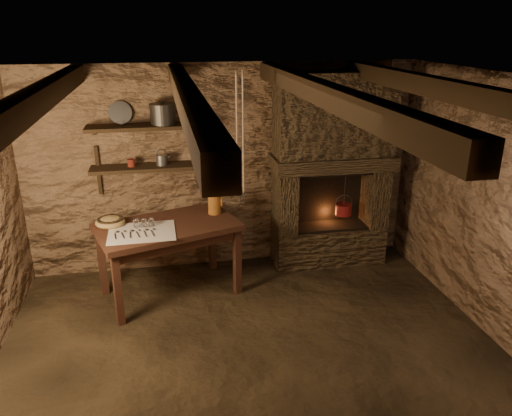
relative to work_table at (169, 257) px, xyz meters
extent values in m
plane|color=black|center=(0.69, -1.32, -0.44)|extent=(4.50, 4.50, 0.00)
cube|color=brown|center=(0.69, 0.68, 0.76)|extent=(4.50, 0.04, 2.40)
cube|color=brown|center=(2.94, -1.32, 0.76)|extent=(0.04, 4.00, 2.40)
cube|color=black|center=(0.69, -1.32, 1.96)|extent=(4.50, 4.00, 0.04)
cube|color=black|center=(-0.81, -1.32, 1.87)|extent=(0.14, 3.95, 0.16)
cube|color=black|center=(0.19, -1.32, 1.87)|extent=(0.14, 3.95, 0.16)
cube|color=black|center=(1.19, -1.32, 1.87)|extent=(0.14, 3.95, 0.16)
cube|color=black|center=(2.19, -1.32, 1.87)|extent=(0.14, 3.95, 0.16)
cube|color=black|center=(-0.16, 0.52, 0.86)|extent=(1.25, 0.30, 0.04)
cube|color=black|center=(-0.16, 0.52, 1.31)|extent=(1.25, 0.30, 0.04)
cube|color=#322619|center=(1.94, 0.44, -0.22)|extent=(1.35, 0.45, 0.45)
cube|color=#322619|center=(1.38, 0.44, 0.38)|extent=(0.23, 0.45, 0.75)
cube|color=#322619|center=(2.50, 0.44, 0.38)|extent=(0.23, 0.45, 0.75)
cube|color=#322619|center=(1.94, 0.41, 0.84)|extent=(1.43, 0.51, 0.16)
cube|color=#322619|center=(1.94, 0.44, 1.39)|extent=(1.35, 0.45, 0.94)
cube|color=black|center=(1.94, 0.64, 0.38)|extent=(0.90, 0.06, 0.75)
cube|color=#351C12|center=(0.00, 0.00, 0.35)|extent=(1.61, 1.21, 0.06)
cube|color=#351C12|center=(0.00, 0.00, 0.25)|extent=(1.46, 1.06, 0.10)
cube|color=white|center=(-0.26, -0.18, 0.38)|extent=(0.66, 0.54, 0.01)
cylinder|color=#94541C|center=(0.52, 0.22, 0.49)|extent=(0.17, 0.17, 0.22)
torus|color=#94541C|center=(0.60, 0.22, 0.51)|extent=(0.02, 0.12, 0.12)
ellipsoid|color=olive|center=(-0.58, 0.08, 0.41)|extent=(0.32, 0.32, 0.11)
cylinder|color=#302F2B|center=(0.03, 0.52, 1.43)|extent=(0.32, 0.32, 0.20)
cylinder|color=gray|center=(-0.42, 0.62, 1.45)|extent=(0.26, 0.15, 0.24)
cylinder|color=#601B13|center=(-0.34, 0.52, 0.92)|extent=(0.10, 0.10, 0.08)
cylinder|color=maroon|center=(2.10, 0.40, 0.25)|extent=(0.22, 0.22, 0.14)
torus|color=#302F2B|center=(2.10, 0.40, 0.33)|extent=(0.22, 0.01, 0.22)
cylinder|color=#302F2B|center=(2.10, 0.40, 0.50)|extent=(0.01, 0.01, 0.44)
camera|label=1|loc=(-0.01, -4.92, 2.35)|focal=35.00mm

